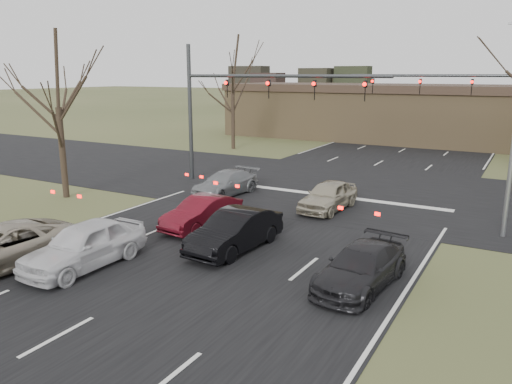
% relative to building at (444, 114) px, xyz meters
% --- Properties ---
extents(ground, '(360.00, 360.00, 0.00)m').
position_rel_building_xyz_m(ground, '(-2.00, -38.00, -2.67)').
color(ground, '#444D29').
rests_on(ground, ground).
extents(road_main, '(14.00, 300.00, 0.02)m').
position_rel_building_xyz_m(road_main, '(-2.00, 22.00, -2.66)').
color(road_main, black).
rests_on(road_main, ground).
extents(road_cross, '(200.00, 14.00, 0.02)m').
position_rel_building_xyz_m(road_cross, '(-2.00, -23.00, -2.65)').
color(road_cross, black).
rests_on(road_cross, ground).
extents(building, '(42.40, 10.40, 5.30)m').
position_rel_building_xyz_m(building, '(0.00, 0.00, 0.00)').
color(building, olive).
rests_on(building, ground).
extents(mast_arm_near, '(12.12, 0.24, 8.00)m').
position_rel_building_xyz_m(mast_arm_near, '(-7.23, -25.00, 2.41)').
color(mast_arm_near, '#383A3D').
rests_on(mast_arm_near, ground).
extents(mast_arm_far, '(11.12, 0.24, 8.00)m').
position_rel_building_xyz_m(mast_arm_far, '(4.18, -15.00, 2.35)').
color(mast_arm_far, '#383A3D').
rests_on(mast_arm_far, ground).
extents(tree_left_near, '(5.10, 5.10, 8.50)m').
position_rel_building_xyz_m(tree_left_near, '(-13.50, -32.00, 3.90)').
color(tree_left_near, black).
rests_on(tree_left_near, ground).
extents(tree_left_far, '(5.70, 5.70, 9.50)m').
position_rel_building_xyz_m(tree_left_far, '(-15.00, -13.00, 4.68)').
color(tree_left_far, black).
rests_on(tree_left_far, ground).
extents(car_silver_suv, '(2.97, 5.39, 1.43)m').
position_rel_building_xyz_m(car_silver_suv, '(-7.35, -39.78, -1.95)').
color(car_silver_suv, '#A29783').
rests_on(car_silver_suv, ground).
extents(car_white_sedan, '(1.86, 4.56, 1.55)m').
position_rel_building_xyz_m(car_white_sedan, '(-5.00, -38.39, -1.89)').
color(car_white_sedan, silver).
rests_on(car_white_sedan, ground).
extents(car_black_hatch, '(1.80, 4.49, 1.45)m').
position_rel_building_xyz_m(car_black_hatch, '(-1.50, -34.49, -1.94)').
color(car_black_hatch, black).
rests_on(car_black_hatch, ground).
extents(car_charcoal_sedan, '(2.16, 4.43, 1.24)m').
position_rel_building_xyz_m(car_charcoal_sedan, '(3.54, -35.39, -2.04)').
color(car_charcoal_sedan, black).
rests_on(car_charcoal_sedan, ground).
extents(car_grey_ahead, '(2.25, 4.54, 1.27)m').
position_rel_building_xyz_m(car_grey_ahead, '(-6.45, -27.49, -2.03)').
color(car_grey_ahead, gray).
rests_on(car_grey_ahead, ground).
extents(car_red_ahead, '(1.75, 4.10, 1.31)m').
position_rel_building_xyz_m(car_red_ahead, '(-4.12, -32.89, -2.01)').
color(car_red_ahead, '#510B15').
rests_on(car_red_ahead, ground).
extents(car_silver_ahead, '(1.87, 4.17, 1.39)m').
position_rel_building_xyz_m(car_silver_ahead, '(-0.55, -27.64, -1.97)').
color(car_silver_ahead, '#AEA58C').
rests_on(car_silver_ahead, ground).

